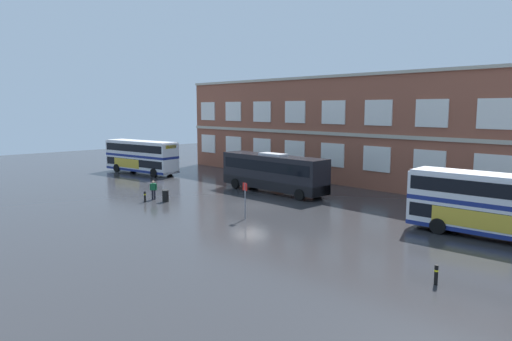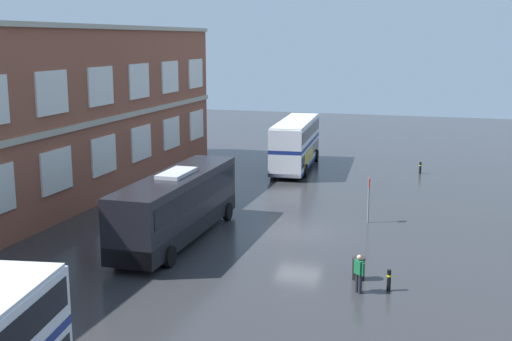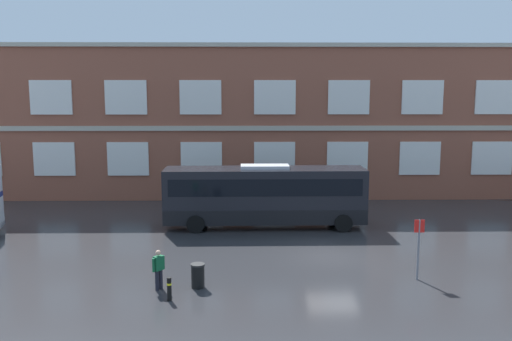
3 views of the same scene
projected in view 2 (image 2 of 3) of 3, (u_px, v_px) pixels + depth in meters
name	position (u px, v px, depth m)	size (l,w,h in m)	color
ground_plane	(265.00, 230.00, 37.66)	(120.00, 120.00, 0.00)	#2B2B2D
double_decker_middle	(296.00, 143.00, 54.89)	(11.17, 3.52, 4.07)	silver
touring_coach	(178.00, 206.00, 35.37)	(12.02, 2.95, 3.80)	black
waiting_passenger	(359.00, 272.00, 28.15)	(0.50, 0.54, 1.70)	black
bus_stand_flag	(369.00, 196.00, 38.79)	(0.44, 0.10, 2.70)	slate
station_litter_bin	(359.00, 268.00, 29.80)	(0.60, 0.60, 1.03)	black
safety_bollard_west	(389.00, 280.00, 28.46)	(0.19, 0.19, 0.95)	black
safety_bollard_east	(420.00, 168.00, 53.16)	(0.19, 0.19, 0.95)	black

